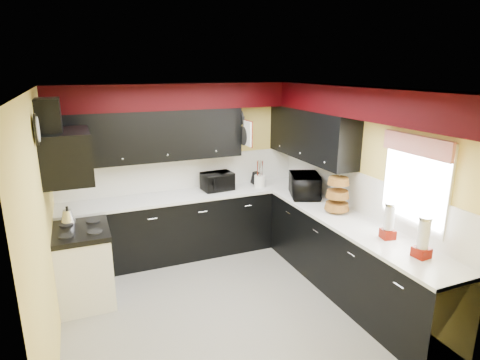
# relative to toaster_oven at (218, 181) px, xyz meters

# --- Properties ---
(ground) EXTENTS (3.60, 3.60, 0.00)m
(ground) POSITION_rel_toaster_oven_xyz_m (-0.45, -1.54, -1.07)
(ground) COLOR gray
(ground) RESTS_ON ground
(wall_back) EXTENTS (3.60, 0.06, 2.50)m
(wall_back) POSITION_rel_toaster_oven_xyz_m (-0.45, 0.26, 0.18)
(wall_back) COLOR #E0C666
(wall_back) RESTS_ON ground
(wall_right) EXTENTS (0.06, 3.60, 2.50)m
(wall_right) POSITION_rel_toaster_oven_xyz_m (1.35, -1.54, 0.18)
(wall_right) COLOR #E0C666
(wall_right) RESTS_ON ground
(wall_left) EXTENTS (0.06, 3.60, 2.50)m
(wall_left) POSITION_rel_toaster_oven_xyz_m (-2.25, -1.54, 0.18)
(wall_left) COLOR #E0C666
(wall_left) RESTS_ON ground
(ceiling) EXTENTS (3.60, 3.60, 0.06)m
(ceiling) POSITION_rel_toaster_oven_xyz_m (-0.45, -1.54, 1.43)
(ceiling) COLOR white
(ceiling) RESTS_ON wall_back
(cab_back) EXTENTS (3.60, 0.60, 0.90)m
(cab_back) POSITION_rel_toaster_oven_xyz_m (-0.45, -0.04, -0.62)
(cab_back) COLOR black
(cab_back) RESTS_ON ground
(cab_right) EXTENTS (0.60, 3.00, 0.90)m
(cab_right) POSITION_rel_toaster_oven_xyz_m (1.05, -1.84, -0.62)
(cab_right) COLOR black
(cab_right) RESTS_ON ground
(counter_back) EXTENTS (3.62, 0.64, 0.04)m
(counter_back) POSITION_rel_toaster_oven_xyz_m (-0.45, -0.04, -0.15)
(counter_back) COLOR white
(counter_back) RESTS_ON cab_back
(counter_right) EXTENTS (0.64, 3.02, 0.04)m
(counter_right) POSITION_rel_toaster_oven_xyz_m (1.05, -1.84, -0.15)
(counter_right) COLOR white
(counter_right) RESTS_ON cab_right
(splash_back) EXTENTS (3.60, 0.02, 0.50)m
(splash_back) POSITION_rel_toaster_oven_xyz_m (-0.45, 0.25, 0.12)
(splash_back) COLOR white
(splash_back) RESTS_ON counter_back
(splash_right) EXTENTS (0.02, 3.60, 0.50)m
(splash_right) POSITION_rel_toaster_oven_xyz_m (1.34, -1.54, 0.12)
(splash_right) COLOR white
(splash_right) RESTS_ON counter_right
(upper_back) EXTENTS (2.60, 0.35, 0.70)m
(upper_back) POSITION_rel_toaster_oven_xyz_m (-0.95, 0.09, 0.73)
(upper_back) COLOR black
(upper_back) RESTS_ON wall_back
(upper_right) EXTENTS (0.35, 1.80, 0.70)m
(upper_right) POSITION_rel_toaster_oven_xyz_m (1.17, -0.64, 0.73)
(upper_right) COLOR black
(upper_right) RESTS_ON wall_right
(soffit_back) EXTENTS (3.60, 0.36, 0.35)m
(soffit_back) POSITION_rel_toaster_oven_xyz_m (-0.45, 0.08, 1.25)
(soffit_back) COLOR black
(soffit_back) RESTS_ON wall_back
(soffit_right) EXTENTS (0.36, 3.24, 0.35)m
(soffit_right) POSITION_rel_toaster_oven_xyz_m (1.17, -1.72, 1.25)
(soffit_right) COLOR black
(soffit_right) RESTS_ON wall_right
(stove) EXTENTS (0.60, 0.75, 0.86)m
(stove) POSITION_rel_toaster_oven_xyz_m (-1.95, -0.79, -0.64)
(stove) COLOR white
(stove) RESTS_ON ground
(cooktop) EXTENTS (0.62, 0.77, 0.06)m
(cooktop) POSITION_rel_toaster_oven_xyz_m (-1.95, -0.79, -0.18)
(cooktop) COLOR black
(cooktop) RESTS_ON stove
(hood) EXTENTS (0.50, 0.78, 0.55)m
(hood) POSITION_rel_toaster_oven_xyz_m (-2.00, -0.79, 0.71)
(hood) COLOR black
(hood) RESTS_ON wall_left
(hood_duct) EXTENTS (0.24, 0.40, 0.40)m
(hood_duct) POSITION_rel_toaster_oven_xyz_m (-2.13, -0.79, 1.13)
(hood_duct) COLOR black
(hood_duct) RESTS_ON wall_left
(window) EXTENTS (0.03, 0.86, 0.96)m
(window) POSITION_rel_toaster_oven_xyz_m (1.33, -2.44, 0.48)
(window) COLOR white
(window) RESTS_ON wall_right
(valance) EXTENTS (0.04, 0.88, 0.20)m
(valance) POSITION_rel_toaster_oven_xyz_m (1.28, -2.44, 0.88)
(valance) COLOR red
(valance) RESTS_ON wall_right
(pan_top) EXTENTS (0.03, 0.22, 0.40)m
(pan_top) POSITION_rel_toaster_oven_xyz_m (0.37, 0.01, 0.93)
(pan_top) COLOR black
(pan_top) RESTS_ON upper_back
(pan_mid) EXTENTS (0.03, 0.28, 0.46)m
(pan_mid) POSITION_rel_toaster_oven_xyz_m (0.37, -0.12, 0.68)
(pan_mid) COLOR black
(pan_mid) RESTS_ON upper_back
(pan_low) EXTENTS (0.03, 0.24, 0.42)m
(pan_low) POSITION_rel_toaster_oven_xyz_m (0.37, 0.14, 0.65)
(pan_low) COLOR black
(pan_low) RESTS_ON upper_back
(cut_board) EXTENTS (0.03, 0.26, 0.35)m
(cut_board) POSITION_rel_toaster_oven_xyz_m (0.38, -0.24, 0.73)
(cut_board) COLOR white
(cut_board) RESTS_ON upper_back
(baskets) EXTENTS (0.27, 0.27, 0.50)m
(baskets) POSITION_rel_toaster_oven_xyz_m (1.07, -1.49, 0.11)
(baskets) COLOR brown
(baskets) RESTS_ON upper_right
(clock) EXTENTS (0.03, 0.30, 0.30)m
(clock) POSITION_rel_toaster_oven_xyz_m (-2.22, -1.29, 1.08)
(clock) COLOR black
(clock) RESTS_ON wall_left
(deco_plate) EXTENTS (0.03, 0.24, 0.24)m
(deco_plate) POSITION_rel_toaster_oven_xyz_m (1.32, -1.89, 1.18)
(deco_plate) COLOR white
(deco_plate) RESTS_ON wall_right
(toaster_oven) EXTENTS (0.48, 0.41, 0.26)m
(toaster_oven) POSITION_rel_toaster_oven_xyz_m (0.00, 0.00, 0.00)
(toaster_oven) COLOR black
(toaster_oven) RESTS_ON counter_back
(microwave) EXTENTS (0.57, 0.67, 0.32)m
(microwave) POSITION_rel_toaster_oven_xyz_m (1.04, -0.78, 0.03)
(microwave) COLOR black
(microwave) RESTS_ON counter_right
(utensil_crock) EXTENTS (0.20, 0.20, 0.18)m
(utensil_crock) POSITION_rel_toaster_oven_xyz_m (0.65, -0.10, -0.04)
(utensil_crock) COLOR white
(utensil_crock) RESTS_ON counter_back
(knife_block) EXTENTS (0.13, 0.15, 0.19)m
(knife_block) POSITION_rel_toaster_oven_xyz_m (0.65, 0.03, -0.03)
(knife_block) COLOR black
(knife_block) RESTS_ON counter_back
(kettle) EXTENTS (0.18, 0.18, 0.16)m
(kettle) POSITION_rel_toaster_oven_xyz_m (-2.07, -0.52, -0.07)
(kettle) COLOR silver
(kettle) RESTS_ON cooktop
(dispenser_a) EXTENTS (0.16, 0.16, 0.36)m
(dispenser_a) POSITION_rel_toaster_oven_xyz_m (1.09, -2.38, 0.05)
(dispenser_a) COLOR #710400
(dispenser_a) RESTS_ON counter_right
(dispenser_b) EXTENTS (0.15, 0.15, 0.38)m
(dispenser_b) POSITION_rel_toaster_oven_xyz_m (1.07, -2.85, 0.06)
(dispenser_b) COLOR #730604
(dispenser_b) RESTS_ON counter_right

